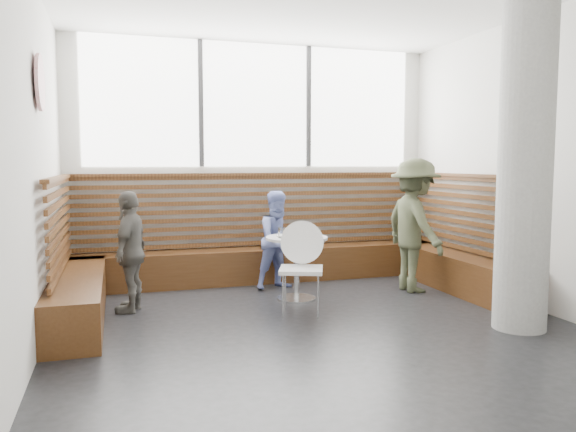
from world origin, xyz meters
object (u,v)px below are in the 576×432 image
object	(u,v)px
cafe_chair	(299,260)
adult_man	(415,225)
cafe_table	(297,255)
child_back	(279,240)
child_left	(131,251)
concrete_column	(525,163)

from	to	relation	value
cafe_chair	adult_man	distance (m)	1.80
cafe_table	child_back	size ratio (longest dim) A/B	0.60
cafe_table	child_back	distance (m)	0.63
cafe_chair	child_left	xyz separation A→B (m)	(-1.71, 0.59, 0.08)
cafe_chair	cafe_table	bearing A→B (deg)	95.54
child_left	adult_man	bearing A→B (deg)	109.10
cafe_chair	child_back	bearing A→B (deg)	105.16
adult_man	child_left	distance (m)	3.40
cafe_table	child_left	bearing A→B (deg)	178.81
cafe_table	adult_man	xyz separation A→B (m)	(1.54, -0.00, 0.30)
child_back	child_left	size ratio (longest dim) A/B	0.96
cafe_table	cafe_chair	distance (m)	0.58
adult_man	concrete_column	bearing A→B (deg)	-176.29
concrete_column	adult_man	size ratio (longest dim) A/B	1.94
adult_man	child_back	world-z (taller)	adult_man
concrete_column	child_back	world-z (taller)	concrete_column
adult_man	child_back	distance (m)	1.70
concrete_column	cafe_chair	world-z (taller)	concrete_column
cafe_table	adult_man	bearing A→B (deg)	-0.04
adult_man	child_back	bearing A→B (deg)	66.38
child_left	child_back	bearing A→B (deg)	127.62
cafe_table	child_back	bearing A→B (deg)	92.97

